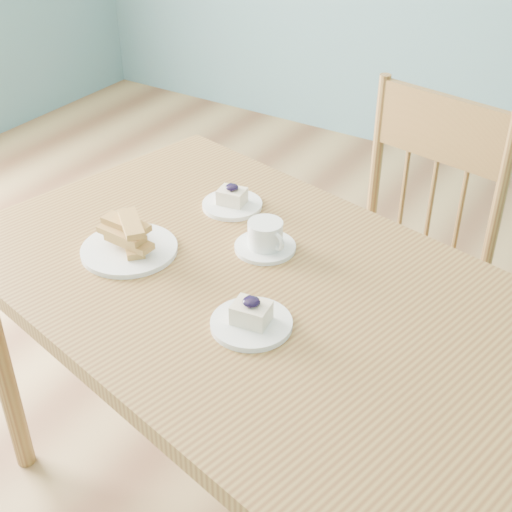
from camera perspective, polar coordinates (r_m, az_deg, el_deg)
room at (r=1.44m, az=-6.84°, el=17.93°), size 5.01×5.01×2.71m
dining_table at (r=1.60m, az=1.55°, el=-5.32°), size 1.66×1.17×0.81m
dining_chair at (r=2.22m, az=11.34°, el=-0.35°), size 0.53×0.51×1.01m
cheesecake_plate_near at (r=1.45m, az=-0.38°, el=-5.07°), size 0.17×0.17×0.07m
cheesecake_plate_far at (r=1.86m, az=-1.92°, el=4.41°), size 0.16×0.16×0.07m
coffee_cup at (r=1.68m, az=0.77°, el=1.44°), size 0.15×0.15×0.07m
biscotti_plate at (r=1.70m, az=-10.18°, el=1.13°), size 0.23×0.23×0.09m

